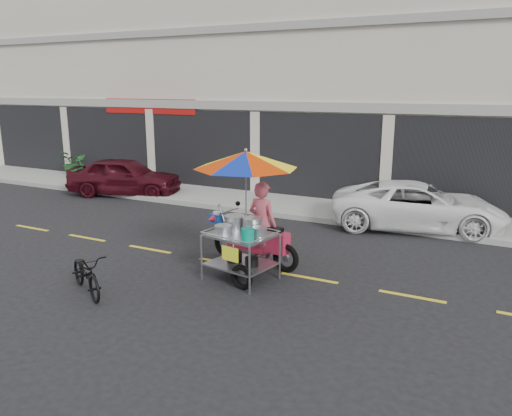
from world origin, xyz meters
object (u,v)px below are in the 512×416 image
at_px(white_pickup, 418,206).
at_px(near_bicycle, 86,273).
at_px(food_vendor_rig, 250,196).
at_px(maroon_sedan, 125,176).

distance_m(white_pickup, near_bicycle, 8.64).
bearing_deg(white_pickup, food_vendor_rig, 141.84).
bearing_deg(food_vendor_rig, near_bicycle, -124.67).
relative_size(maroon_sedan, white_pickup, 0.87).
bearing_deg(near_bicycle, maroon_sedan, 65.33).
xyz_separation_m(white_pickup, food_vendor_rig, (-2.45, -5.01, 1.01)).
height_order(maroon_sedan, food_vendor_rig, food_vendor_rig).
bearing_deg(white_pickup, maroon_sedan, 79.36).
bearing_deg(near_bicycle, food_vendor_rig, -16.11).
bearing_deg(food_vendor_rig, maroon_sedan, 157.52).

